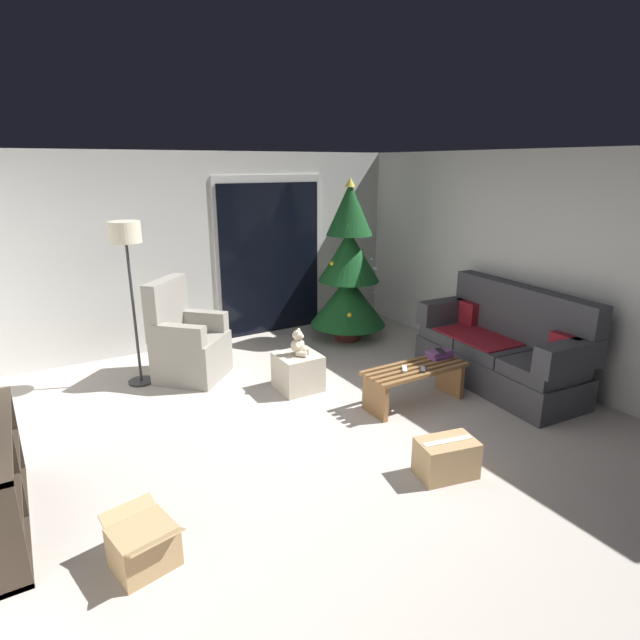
{
  "coord_description": "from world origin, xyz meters",
  "views": [
    {
      "loc": [
        -2.09,
        -3.49,
        2.35
      ],
      "look_at": [
        0.4,
        0.7,
        0.85
      ],
      "focal_mm": 28.68,
      "sensor_mm": 36.0,
      "label": 1
    }
  ],
  "objects": [
    {
      "name": "ground_plane",
      "position": [
        0.0,
        0.0,
        0.0
      ],
      "size": [
        7.0,
        7.0,
        0.0
      ],
      "primitive_type": "plane",
      "color": "#BCB2A8"
    },
    {
      "name": "wall_back",
      "position": [
        0.0,
        3.06,
        1.25
      ],
      "size": [
        5.72,
        0.12,
        2.5
      ],
      "primitive_type": "cube",
      "color": "silver",
      "rests_on": "ground"
    },
    {
      "name": "wall_right",
      "position": [
        2.86,
        0.0,
        1.25
      ],
      "size": [
        0.12,
        6.0,
        2.5
      ],
      "primitive_type": "cube",
      "color": "silver",
      "rests_on": "ground"
    },
    {
      "name": "patio_door_frame",
      "position": [
        0.94,
        2.99,
        1.1
      ],
      "size": [
        1.6,
        0.02,
        2.2
      ],
      "primitive_type": "cube",
      "color": "silver",
      "rests_on": "ground"
    },
    {
      "name": "patio_door_glass",
      "position": [
        0.94,
        2.97,
        1.05
      ],
      "size": [
        1.5,
        0.02,
        2.1
      ],
      "primitive_type": "cube",
      "color": "black",
      "rests_on": "ground"
    },
    {
      "name": "couch",
      "position": [
        2.32,
        0.01,
        0.4
      ],
      "size": [
        0.92,
        1.99,
        1.08
      ],
      "color": "#3D3D42",
      "rests_on": "ground"
    },
    {
      "name": "coffee_table",
      "position": [
        1.15,
        0.1,
        0.27
      ],
      "size": [
        1.1,
        0.4,
        0.4
      ],
      "color": "olive",
      "rests_on": "ground"
    },
    {
      "name": "remote_white",
      "position": [
        1.01,
        0.09,
        0.41
      ],
      "size": [
        0.13,
        0.15,
        0.02
      ],
      "primitive_type": "cube",
      "rotation": [
        0.0,
        0.0,
        2.5
      ],
      "color": "silver",
      "rests_on": "coffee_table"
    },
    {
      "name": "remote_graphite",
      "position": [
        1.16,
        -0.0,
        0.41
      ],
      "size": [
        0.14,
        0.15,
        0.02
      ],
      "primitive_type": "cube",
      "rotation": [
        0.0,
        0.0,
        5.57
      ],
      "color": "#333338",
      "rests_on": "coffee_table"
    },
    {
      "name": "book_stack",
      "position": [
        1.54,
        0.17,
        0.44
      ],
      "size": [
        0.25,
        0.17,
        0.08
      ],
      "color": "#6B3D7A",
      "rests_on": "coffee_table"
    },
    {
      "name": "cell_phone",
      "position": [
        1.54,
        0.16,
        0.48
      ],
      "size": [
        0.12,
        0.16,
        0.01
      ],
      "primitive_type": "cube",
      "rotation": [
        0.0,
        0.0,
        -0.42
      ],
      "color": "black",
      "rests_on": "book_stack"
    },
    {
      "name": "christmas_tree",
      "position": [
        1.69,
        2.11,
        0.96
      ],
      "size": [
        1.03,
        1.03,
        2.18
      ],
      "color": "#4C1E19",
      "rests_on": "ground"
    },
    {
      "name": "armchair",
      "position": [
        -0.61,
        1.94,
        0.4
      ],
      "size": [
        0.97,
        0.97,
        1.13
      ],
      "color": "gray",
      "rests_on": "ground"
    },
    {
      "name": "floor_lamp",
      "position": [
        -1.12,
        2.06,
        1.51
      ],
      "size": [
        0.32,
        0.32,
        1.78
      ],
      "color": "#2D2D30",
      "rests_on": "ground"
    },
    {
      "name": "ottoman",
      "position": [
        0.31,
        1.01,
        0.2
      ],
      "size": [
        0.44,
        0.44,
        0.4
      ],
      "primitive_type": "cube",
      "color": "beige",
      "rests_on": "ground"
    },
    {
      "name": "teddy_bear_cream",
      "position": [
        0.32,
        1.0,
        0.52
      ],
      "size": [
        0.21,
        0.22,
        0.29
      ],
      "color": "beige",
      "rests_on": "ottoman"
    },
    {
      "name": "cardboard_box_taped_mid_floor",
      "position": [
        0.54,
        -1.0,
        0.15
      ],
      "size": [
        0.5,
        0.37,
        0.3
      ],
      "color": "tan",
      "rests_on": "ground"
    },
    {
      "name": "cardboard_box_open_near_shelf",
      "position": [
        -1.71,
        -0.77,
        0.14
      ],
      "size": [
        0.43,
        0.54,
        0.32
      ],
      "color": "tan",
      "rests_on": "ground"
    }
  ]
}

